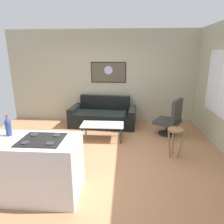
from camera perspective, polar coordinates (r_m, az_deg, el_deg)
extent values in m
cube|color=#B17851|center=(4.32, -2.78, -12.53)|extent=(6.40, 6.40, 0.04)
cube|color=#AEA78C|center=(6.24, -0.41, 10.09)|extent=(6.40, 0.05, 2.80)
cube|color=black|center=(5.97, -2.59, -1.91)|extent=(1.64, 1.05, 0.42)
cube|color=black|center=(6.21, -1.96, 2.87)|extent=(1.58, 0.29, 0.43)
cube|color=black|center=(6.17, -10.60, -0.89)|extent=(0.26, 0.93, 0.56)
cube|color=black|center=(5.84, 5.85, -1.65)|extent=(0.26, 0.93, 0.56)
cube|color=silver|center=(4.92, -2.77, -3.67)|extent=(1.05, 0.54, 0.02)
cylinder|color=#232326|center=(4.86, -8.60, -6.61)|extent=(0.03, 0.03, 0.38)
cylinder|color=#232326|center=(4.75, 2.64, -6.97)|extent=(0.03, 0.03, 0.38)
cylinder|color=#232326|center=(5.27, -7.57, -4.73)|extent=(0.03, 0.03, 0.38)
cylinder|color=#232326|center=(5.17, 2.75, -5.01)|extent=(0.03, 0.03, 0.38)
cylinder|color=black|center=(5.55, 15.41, -5.99)|extent=(0.42, 0.42, 0.04)
cylinder|color=black|center=(5.48, 15.55, -4.22)|extent=(0.06, 0.06, 0.32)
cube|color=#2F3234|center=(5.43, 15.67, -2.72)|extent=(0.82, 0.82, 0.10)
cube|color=#2F3234|center=(5.27, 18.24, 0.34)|extent=(0.39, 0.55, 0.58)
cylinder|color=olive|center=(4.20, 17.90, -4.92)|extent=(0.31, 0.31, 0.03)
cylinder|color=olive|center=(4.43, 17.16, -8.02)|extent=(0.04, 0.13, 0.58)
cylinder|color=olive|center=(4.23, 16.22, -9.14)|extent=(0.13, 0.10, 0.58)
cylinder|color=olive|center=(4.28, 19.28, -9.07)|extent=(0.13, 0.10, 0.58)
cube|color=silver|center=(3.30, -23.60, -14.38)|extent=(1.59, 0.72, 0.89)
cube|color=black|center=(2.98, -19.62, -7.51)|extent=(0.60, 0.52, 0.01)
cylinder|color=#2D2D2D|center=(2.93, -23.79, -8.10)|extent=(0.11, 0.11, 0.01)
cylinder|color=#2D2D2D|center=(2.79, -17.52, -8.63)|extent=(0.11, 0.11, 0.01)
cylinder|color=#2D2D2D|center=(3.16, -21.51, -6.11)|extent=(0.11, 0.11, 0.01)
cylinder|color=#2D2D2D|center=(3.03, -15.65, -6.48)|extent=(0.11, 0.11, 0.01)
cylinder|color=navy|center=(3.30, -27.71, -4.23)|extent=(0.09, 0.09, 0.22)
cone|color=navy|center=(3.26, -28.04, -1.83)|extent=(0.08, 0.08, 0.07)
cylinder|color=red|center=(3.24, -28.15, -1.03)|extent=(0.03, 0.03, 0.03)
cube|color=black|center=(6.20, -1.03, 11.36)|extent=(1.08, 0.01, 0.62)
cube|color=brown|center=(6.19, -1.04, 11.35)|extent=(1.03, 0.02, 0.57)
cylinder|color=#B4ACD6|center=(6.17, -1.05, 11.98)|extent=(0.25, 0.01, 0.25)
cube|color=silver|center=(5.17, 28.42, 7.41)|extent=(0.02, 1.20, 1.46)
cube|color=white|center=(5.16, 28.32, 7.42)|extent=(0.01, 1.12, 1.38)
cube|color=silver|center=(5.16, 28.28, 7.42)|extent=(0.01, 0.04, 1.38)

